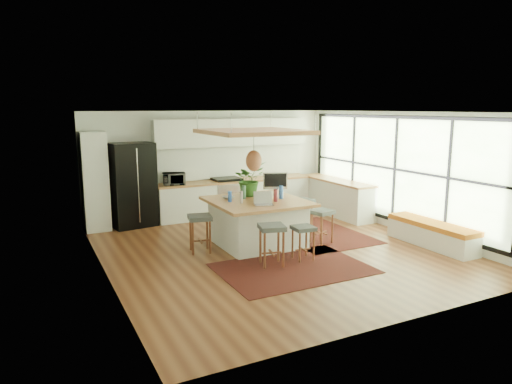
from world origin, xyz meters
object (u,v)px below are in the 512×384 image
stool_right_back (301,218)px  stool_left_side (200,234)px  microwave (174,177)px  stool_near_right (303,241)px  laptop (264,199)px  stool_near_left (272,246)px  island (257,222)px  island_plant (249,183)px  fridge (132,187)px  stool_right_front (321,226)px  monitor (275,183)px

stool_right_back → stool_left_side: 2.49m
microwave → stool_near_right: bearing=-60.5°
stool_right_back → laptop: bearing=-149.5°
stool_near_right → microwave: 4.16m
stool_near_left → stool_near_right: 0.67m
island → island_plant: island_plant is taller
fridge → stool_near_right: size_ratio=3.10×
island → stool_right_front: size_ratio=2.63×
monitor → laptop: bearing=-107.9°
laptop → fridge: bearing=137.4°
stool_right_back → microwave: 3.29m
laptop → monitor: monitor is taller
island → island_plant: 0.90m
stool_near_left → laptop: bearing=72.3°
stool_near_left → microwave: bearing=98.5°
fridge → stool_right_front: bearing=-54.3°
stool_right_back → stool_left_side: (-2.48, -0.26, 0.00)m
stool_right_back → laptop: size_ratio=2.03×
fridge → microwave: 1.03m
stool_left_side → laptop: 1.42m
microwave → island_plant: size_ratio=0.73×
stool_left_side → island_plant: island_plant is taller
island_plant → laptop: bearing=-99.7°
stool_near_left → stool_right_back: 2.25m
stool_left_side → laptop: laptop is taller
stool_near_left → stool_right_back: stool_right_back is taller
fridge → monitor: 3.49m
stool_near_left → laptop: 1.07m
stool_near_right → stool_near_left: bearing=-178.7°
monitor → island: bearing=-128.1°
stool_near_right → stool_right_front: 1.18m
stool_near_left → stool_right_front: stool_near_left is taller
stool_near_left → microwave: 4.03m
laptop → microwave: 3.24m
fridge → island_plant: fridge is taller
stool_right_back → microwave: microwave is taller
laptop → stool_left_side: bearing=171.7°
stool_right_front → stool_left_side: (-2.46, 0.56, 0.00)m
stool_near_left → monitor: 2.06m
stool_near_left → laptop: size_ratio=1.94×
stool_near_left → island_plant: 2.02m
island → laptop: 0.77m
stool_right_front → island_plant: (-1.17, 1.02, 0.86)m
stool_right_front → island_plant: island_plant is taller
island → stool_right_front: (1.23, -0.52, -0.11)m
stool_right_back → island_plant: island_plant is taller
fridge → stool_left_side: size_ratio=2.71×
microwave → island_plant: bearing=-53.2°
stool_right_back → stool_left_side: size_ratio=1.06×
monitor → island_plant: bearing=-173.7°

